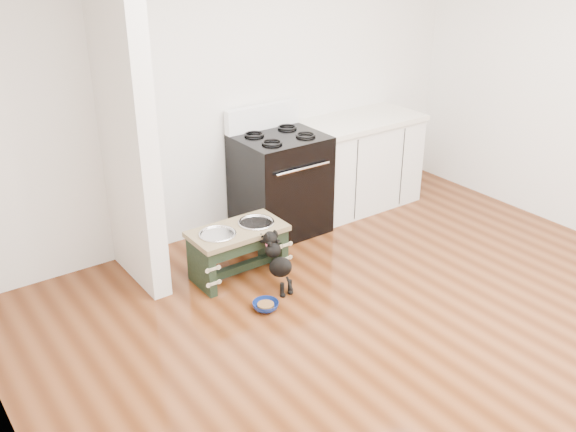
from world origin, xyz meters
name	(u,v)px	position (x,y,z in m)	size (l,w,h in m)	color
ground	(432,353)	(0.00, 0.00, 0.00)	(5.00, 5.00, 0.00)	#46200C
room_shell	(459,122)	(0.00, 0.00, 1.62)	(5.00, 5.00, 5.00)	silver
partition_wall	(125,117)	(-1.18, 2.10, 1.35)	(0.15, 0.80, 2.70)	silver
oven_range	(280,182)	(0.25, 2.16, 0.48)	(0.76, 0.69, 1.14)	black
cabinet_run	(359,163)	(1.23, 2.18, 0.45)	(1.24, 0.64, 0.91)	silver
dog_feeder	(238,243)	(-0.52, 1.65, 0.30)	(0.77, 0.41, 0.44)	black
puppy	(277,260)	(-0.38, 1.29, 0.26)	(0.14, 0.40, 0.47)	black
floor_bowl	(266,306)	(-0.62, 1.10, 0.03)	(0.23, 0.23, 0.06)	navy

